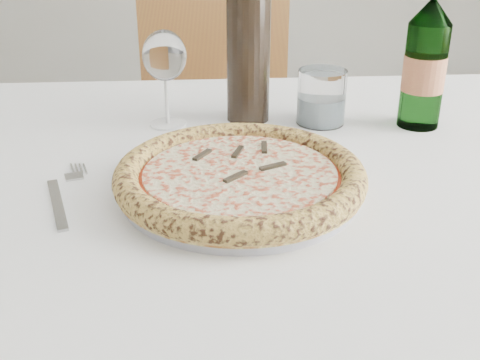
{
  "coord_description": "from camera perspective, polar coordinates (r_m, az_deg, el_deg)",
  "views": [
    {
      "loc": [
        0.22,
        -0.74,
        1.13
      ],
      "look_at": [
        0.21,
        -0.01,
        0.78
      ],
      "focal_mm": 45.0,
      "sensor_mm": 36.0,
      "label": 1
    }
  ],
  "objects": [
    {
      "name": "wine_glass",
      "position": [
        1.04,
        -7.17,
        11.39
      ],
      "size": [
        0.08,
        0.08,
        0.17
      ],
      "color": "white",
      "rests_on": "dining_table"
    },
    {
      "name": "chair_far",
      "position": [
        1.72,
        -1.85,
        5.33
      ],
      "size": [
        0.5,
        0.5,
        0.93
      ],
      "color": "olive",
      "rests_on": "floor"
    },
    {
      "name": "plate",
      "position": [
        0.82,
        0.0,
        -0.71
      ],
      "size": [
        0.32,
        0.32,
        0.02
      ],
      "color": "silver",
      "rests_on": "dining_table"
    },
    {
      "name": "dining_table",
      "position": [
        0.95,
        0.05,
        -2.88
      ],
      "size": [
        1.64,
        1.04,
        0.76
      ],
      "color": "olive",
      "rests_on": "floor"
    },
    {
      "name": "wine_bottle",
      "position": [
        1.06,
        0.8,
        12.58
      ],
      "size": [
        0.08,
        0.08,
        0.31
      ],
      "color": "black",
      "rests_on": "dining_table"
    },
    {
      "name": "fork",
      "position": [
        0.85,
        -16.45,
        -1.37
      ],
      "size": [
        0.07,
        0.21,
        0.0
      ],
      "color": "#ABABAB",
      "rests_on": "dining_table"
    },
    {
      "name": "pizza",
      "position": [
        0.81,
        -0.0,
        0.41
      ],
      "size": [
        0.34,
        0.34,
        0.04
      ],
      "color": "#F2D777",
      "rests_on": "plate"
    },
    {
      "name": "beer_bottle",
      "position": [
        1.08,
        17.15,
        10.51
      ],
      "size": [
        0.07,
        0.07,
        0.28
      ],
      "color": "#3F773C",
      "rests_on": "dining_table"
    },
    {
      "name": "tumbler",
      "position": [
        1.07,
        7.71,
        7.47
      ],
      "size": [
        0.08,
        0.08,
        0.1
      ],
      "color": "white",
      "rests_on": "dining_table"
    }
  ]
}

